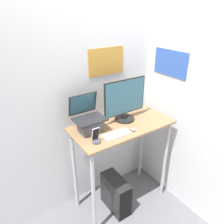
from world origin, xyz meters
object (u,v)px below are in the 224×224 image
(monitor, at_px, (125,102))
(computer_tower, at_px, (116,194))
(laptop, at_px, (89,122))
(keyboard, at_px, (116,134))
(cell_phone, at_px, (96,138))
(mouse, at_px, (133,129))

(monitor, relative_size, computer_tower, 1.18)
(laptop, distance_m, monitor, 0.44)
(keyboard, height_order, computer_tower, keyboard)
(monitor, bearing_deg, laptop, -179.72)
(keyboard, xyz_separation_m, cell_phone, (-0.22, 0.00, 0.03))
(keyboard, relative_size, mouse, 4.54)
(monitor, height_order, computer_tower, monitor)
(laptop, relative_size, keyboard, 1.29)
(mouse, bearing_deg, cell_phone, 176.63)
(laptop, distance_m, computer_tower, 0.98)
(laptop, distance_m, keyboard, 0.29)
(cell_phone, relative_size, computer_tower, 0.35)
(laptop, relative_size, computer_tower, 0.85)
(keyboard, height_order, cell_phone, cell_phone)
(laptop, bearing_deg, mouse, -33.30)
(mouse, relative_size, computer_tower, 0.14)
(monitor, relative_size, mouse, 8.20)
(laptop, distance_m, cell_phone, 0.23)
(keyboard, distance_m, computer_tower, 0.85)
(monitor, bearing_deg, computer_tower, -144.55)
(monitor, xyz_separation_m, computer_tower, (-0.21, -0.15, -1.05))
(keyboard, relative_size, cell_phone, 1.86)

